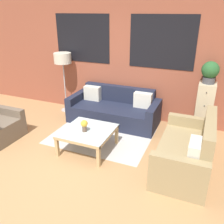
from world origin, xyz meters
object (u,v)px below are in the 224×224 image
Objects in this scene: couch_dark at (114,110)px; drawer_cabinet at (204,109)px; settee_vintage at (187,152)px; flower_vase at (84,125)px; floor_lamp at (63,61)px; potted_plant at (210,72)px; coffee_table at (88,133)px.

drawer_cabinet is at bearing 6.44° from couch_dark.
drawer_cabinet is at bearing 84.25° from settee_vintage.
floor_lamp is at bearing 132.25° from flower_vase.
flower_vase is (1.40, -1.54, -0.76)m from floor_lamp.
drawer_cabinet is 0.78m from potted_plant.
potted_plant reaches higher than flower_vase.
settee_vintage is 3.65× the size of potted_plant.
flower_vase is at bearing -174.22° from settee_vintage.
couch_dark is 4.71× the size of potted_plant.
drawer_cabinet is at bearing -90.00° from potted_plant.
settee_vintage is 1.78× the size of coffee_table.
coffee_table is 0.20m from flower_vase.
drawer_cabinet is 2.52× the size of potted_plant.
coffee_table is 2.45m from drawer_cabinet.
potted_plant is at bearing 90.00° from drawer_cabinet.
settee_vintage is 1.45× the size of drawer_cabinet.
drawer_cabinet is (1.92, 0.22, 0.27)m from couch_dark.
coffee_table is at bearing -45.89° from floor_lamp.
potted_plant is 1.98× the size of flower_vase.
couch_dark is 2.29× the size of coffee_table.
potted_plant is (3.33, 0.07, 0.03)m from floor_lamp.
potted_plant reaches higher than floor_lamp.
flower_vase is at bearing -140.06° from potted_plant.
settee_vintage is (1.77, -1.21, 0.03)m from couch_dark.
potted_plant reaches higher than settee_vintage.
potted_plant reaches higher than drawer_cabinet.
flower_vase is at bearing -47.75° from floor_lamp.
floor_lamp is 1.36× the size of drawer_cabinet.
potted_plant is (1.90, 1.54, 0.97)m from coffee_table.
drawer_cabinet is 4.99× the size of flower_vase.
floor_lamp is (-1.41, 0.15, 1.02)m from couch_dark.
couch_dark is 1.87× the size of drawer_cabinet.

